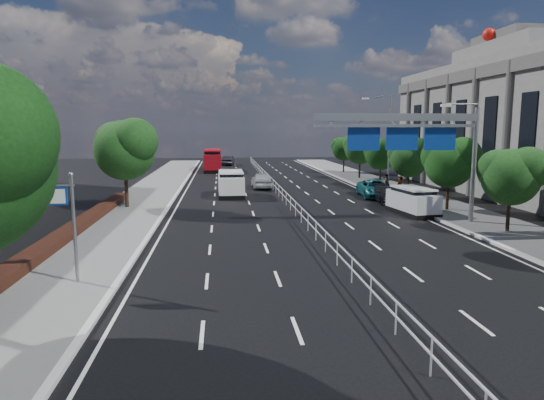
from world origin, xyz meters
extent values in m
plane|color=black|center=(0.00, 0.00, 0.00)|extent=(160.00, 160.00, 0.00)
cube|color=slate|center=(-11.50, 0.00, 0.07)|extent=(5.00, 140.00, 0.14)
cube|color=silver|center=(-9.00, 0.00, 0.07)|extent=(0.25, 140.00, 0.15)
cube|color=silver|center=(0.00, 22.50, 1.00)|extent=(0.05, 85.00, 0.05)
cube|color=silver|center=(0.00, 22.50, 0.55)|extent=(0.05, 85.00, 0.05)
cube|color=black|center=(-13.30, 5.00, 0.36)|extent=(1.00, 36.00, 0.44)
cylinder|color=gray|center=(-10.50, 0.00, 2.10)|extent=(0.12, 0.12, 4.20)
sphere|color=gray|center=(-10.50, 0.00, 4.25)|extent=(0.18, 0.18, 0.18)
cylinder|color=gray|center=(-11.05, 0.00, 3.85)|extent=(1.30, 0.07, 0.07)
cube|color=navy|center=(-11.35, 0.00, 3.45)|extent=(1.35, 0.06, 0.68)
cube|color=white|center=(-11.35, 0.04, 3.45)|extent=(1.20, 0.01, 0.54)
cube|color=white|center=(-11.35, -0.04, 3.45)|extent=(1.20, 0.01, 0.54)
cylinder|color=gray|center=(10.60, 10.00, 3.60)|extent=(0.28, 0.28, 7.20)
cube|color=gray|center=(5.60, 10.00, 6.60)|extent=(10.20, 0.25, 0.45)
cube|color=gray|center=(5.60, 10.00, 6.10)|extent=(10.20, 0.18, 0.18)
cylinder|color=gray|center=(9.60, 10.00, 7.40)|extent=(2.00, 0.10, 0.10)
cube|color=silver|center=(8.60, 10.00, 7.30)|extent=(0.60, 0.25, 0.15)
cube|color=navy|center=(8.40, 10.18, 5.30)|extent=(2.00, 0.08, 1.40)
cube|color=white|center=(8.40, 10.23, 5.30)|extent=(1.80, 0.02, 1.20)
cube|color=navy|center=(6.00, 10.18, 5.30)|extent=(2.00, 0.08, 1.40)
cube|color=white|center=(6.00, 10.23, 5.30)|extent=(1.80, 0.02, 1.20)
cube|color=navy|center=(3.60, 10.18, 5.30)|extent=(2.00, 0.08, 1.40)
cube|color=white|center=(3.60, 10.23, 5.30)|extent=(1.80, 0.02, 1.20)
cylinder|color=gray|center=(10.80, 26.00, 4.50)|extent=(0.16, 0.16, 9.00)
cylinder|color=gray|center=(9.60, 26.00, 8.80)|extent=(0.10, 2.40, 0.10)
cube|color=silver|center=(8.40, 26.00, 8.65)|extent=(0.60, 0.25, 0.15)
cube|color=#4C4947|center=(16.90, 22.00, 10.60)|extent=(0.40, 36.00, 1.00)
sphere|color=#B2140C|center=(17.80, 22.00, 13.80)|extent=(1.10, 1.10, 1.10)
cylinder|color=black|center=(-12.00, 18.00, 1.75)|extent=(0.28, 0.28, 3.50)
sphere|color=#153511|center=(-12.00, 18.00, 4.34)|extent=(4.40, 4.40, 4.40)
sphere|color=#153511|center=(-11.12, 17.34, 5.04)|extent=(3.30, 3.30, 3.30)
sphere|color=#153511|center=(-12.77, 18.66, 4.90)|extent=(3.08, 3.08, 3.08)
cylinder|color=black|center=(11.20, 7.00, 1.30)|extent=(0.21, 0.21, 2.60)
sphere|color=#153511|center=(11.20, 7.00, 3.22)|extent=(3.20, 3.20, 3.20)
sphere|color=#153511|center=(11.84, 6.52, 3.74)|extent=(2.40, 2.40, 2.40)
sphere|color=#153511|center=(10.64, 7.48, 3.64)|extent=(2.24, 2.24, 2.24)
cylinder|color=black|center=(11.20, 14.50, 1.40)|extent=(0.22, 0.22, 2.80)
sphere|color=black|center=(11.20, 14.50, 3.47)|extent=(3.50, 3.50, 3.50)
sphere|color=black|center=(11.90, 13.97, 4.03)|extent=(2.62, 2.62, 2.62)
sphere|color=black|center=(10.59, 15.03, 3.92)|extent=(2.45, 2.45, 2.45)
cylinder|color=black|center=(11.20, 22.00, 1.35)|extent=(0.22, 0.22, 2.70)
sphere|color=#153511|center=(11.20, 22.00, 3.35)|extent=(3.30, 3.30, 3.30)
sphere|color=#153511|center=(11.86, 21.50, 3.89)|extent=(2.48, 2.48, 2.47)
sphere|color=#153511|center=(10.62, 22.50, 3.78)|extent=(2.31, 2.31, 2.31)
cylinder|color=black|center=(11.20, 29.50, 1.32)|extent=(0.21, 0.21, 2.65)
sphere|color=black|center=(11.20, 29.50, 3.29)|extent=(3.20, 3.20, 3.20)
sphere|color=black|center=(11.84, 29.02, 3.82)|extent=(2.40, 2.40, 2.40)
sphere|color=black|center=(10.64, 29.98, 3.71)|extent=(2.24, 2.24, 2.24)
cylinder|color=black|center=(11.20, 37.00, 1.43)|extent=(0.23, 0.23, 2.85)
sphere|color=#153511|center=(11.20, 37.00, 3.53)|extent=(3.60, 3.60, 3.60)
sphere|color=#153511|center=(11.92, 36.46, 4.10)|extent=(2.70, 2.70, 2.70)
sphere|color=#153511|center=(10.57, 37.54, 3.99)|extent=(2.52, 2.52, 2.52)
cylinder|color=black|center=(11.20, 44.50, 1.30)|extent=(0.21, 0.21, 2.60)
sphere|color=black|center=(11.20, 44.50, 3.22)|extent=(3.10, 3.10, 3.10)
sphere|color=black|center=(11.82, 44.03, 3.74)|extent=(2.32, 2.33, 2.32)
sphere|color=black|center=(10.66, 44.97, 3.64)|extent=(2.17, 2.17, 2.17)
cube|color=black|center=(-4.16, 24.00, 0.18)|extent=(2.28, 5.15, 0.36)
cube|color=white|center=(-4.16, 24.00, 1.07)|extent=(2.23, 5.04, 1.51)
cube|color=black|center=(-4.16, 24.00, 1.82)|extent=(2.04, 3.64, 0.67)
cube|color=white|center=(-4.16, 24.00, 2.16)|extent=(2.13, 3.94, 0.13)
cylinder|color=black|center=(-5.05, 22.34, 0.38)|extent=(0.33, 0.76, 0.75)
cylinder|color=black|center=(-3.23, 22.36, 0.38)|extent=(0.33, 0.76, 0.75)
cylinder|color=black|center=(-5.09, 25.65, 0.38)|extent=(0.33, 0.76, 0.75)
cylinder|color=black|center=(-3.27, 25.67, 0.38)|extent=(0.33, 0.76, 0.75)
cube|color=black|center=(-6.21, 50.29, 0.15)|extent=(2.53, 10.04, 0.30)
cube|color=maroon|center=(-6.21, 50.29, 1.44)|extent=(2.48, 9.84, 2.03)
cube|color=black|center=(-6.21, 50.29, 2.45)|extent=(2.25, 7.09, 0.90)
cube|color=maroon|center=(-6.21, 50.29, 2.90)|extent=(2.35, 7.68, 0.18)
cylinder|color=black|center=(-7.15, 47.04, 0.31)|extent=(0.27, 0.62, 0.62)
cylinder|color=black|center=(-5.19, 47.06, 0.31)|extent=(0.27, 0.62, 0.62)
cylinder|color=black|center=(-7.24, 53.51, 0.31)|extent=(0.27, 0.62, 0.62)
cylinder|color=black|center=(-5.28, 53.54, 0.31)|extent=(0.27, 0.62, 0.62)
imported|color=#A9ABB1|center=(-1.00, 29.39, 0.80)|extent=(1.91, 4.71, 1.60)
imported|color=black|center=(-3.87, 60.15, 0.76)|extent=(2.20, 4.81, 1.53)
cube|color=black|center=(8.25, 13.62, 0.15)|extent=(2.48, 4.72, 0.31)
cube|color=silver|center=(8.25, 13.62, 0.90)|extent=(2.43, 4.63, 1.28)
cube|color=black|center=(8.25, 13.62, 1.54)|extent=(2.12, 3.38, 0.56)
cube|color=silver|center=(8.25, 13.62, 1.82)|extent=(2.23, 3.66, 0.11)
cylinder|color=black|center=(7.66, 12.07, 0.32)|extent=(0.35, 0.66, 0.64)
cylinder|color=black|center=(9.22, 12.28, 0.32)|extent=(0.35, 0.66, 0.64)
cylinder|color=black|center=(7.28, 14.97, 0.32)|extent=(0.35, 0.66, 0.64)
cylinder|color=black|center=(8.85, 15.17, 0.32)|extent=(0.35, 0.66, 0.64)
imported|color=#165B64|center=(8.30, 22.00, 0.75)|extent=(2.96, 5.61, 1.50)
imported|color=black|center=(8.30, 19.00, 0.67)|extent=(2.06, 4.69, 1.34)
imported|color=gray|center=(9.60, 19.72, 1.09)|extent=(0.83, 0.78, 1.90)
imported|color=gray|center=(10.28, 25.00, 0.94)|extent=(0.80, 0.64, 1.59)
camera|label=1|loc=(-4.96, -18.52, 5.96)|focal=32.00mm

